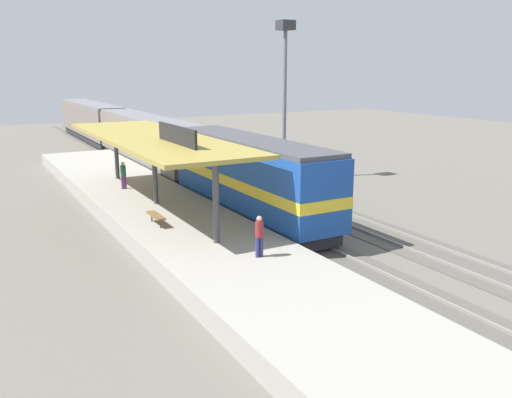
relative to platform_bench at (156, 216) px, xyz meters
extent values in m
plane|color=#666056|center=(8.00, 4.07, -1.34)|extent=(120.00, 120.00, 0.00)
cube|color=#565249|center=(6.00, 4.07, -1.32)|extent=(3.20, 110.00, 0.04)
cube|color=gray|center=(5.28, 4.07, -1.26)|extent=(0.10, 110.00, 0.16)
cube|color=gray|center=(6.72, 4.07, -1.26)|extent=(0.10, 110.00, 0.16)
cube|color=#565249|center=(10.60, 4.07, -1.32)|extent=(3.20, 110.00, 0.04)
cube|color=gray|center=(9.88, 4.07, -1.26)|extent=(0.10, 110.00, 0.16)
cube|color=gray|center=(11.32, 4.07, -1.26)|extent=(0.10, 110.00, 0.16)
cube|color=#9E998E|center=(1.40, 4.07, -0.89)|extent=(6.00, 44.00, 0.90)
cylinder|color=#47474C|center=(1.40, -3.93, 1.36)|extent=(0.28, 0.28, 3.60)
cylinder|color=#47474C|center=(1.40, 4.07, 1.36)|extent=(0.28, 0.28, 3.60)
cylinder|color=#47474C|center=(1.40, 12.07, 1.36)|extent=(0.28, 0.28, 3.60)
cube|color=#A38E3D|center=(1.40, 4.07, 3.26)|extent=(5.20, 18.00, 0.20)
cube|color=black|center=(1.40, 0.47, 3.81)|extent=(0.12, 4.80, 0.90)
cylinder|color=#333338|center=(0.00, -0.65, -0.23)|extent=(0.07, 0.07, 0.42)
cylinder|color=#333338|center=(0.00, 0.65, -0.23)|extent=(0.07, 0.07, 0.42)
cube|color=brown|center=(0.00, 0.00, 0.02)|extent=(0.44, 1.70, 0.08)
cube|color=#28282D|center=(6.00, 1.48, -0.83)|extent=(2.60, 13.60, 0.70)
cube|color=#19479E|center=(6.00, 1.48, 1.27)|extent=(2.90, 14.40, 3.50)
cube|color=#47474C|center=(6.00, 1.48, 3.14)|extent=(2.78, 14.11, 0.24)
cube|color=yellow|center=(6.00, 1.48, 1.00)|extent=(2.93, 14.43, 0.56)
cube|color=#28282D|center=(6.00, 19.48, -0.83)|extent=(2.60, 19.20, 0.70)
cube|color=slate|center=(6.00, 19.48, 1.17)|extent=(2.90, 20.00, 3.30)
cube|color=slate|center=(6.00, 19.48, 2.94)|extent=(2.78, 19.60, 0.24)
cube|color=#28282D|center=(6.00, 40.28, -0.83)|extent=(2.60, 19.20, 0.70)
cube|color=slate|center=(6.00, 40.28, 1.17)|extent=(2.90, 20.00, 3.30)
cube|color=slate|center=(6.00, 40.28, 2.94)|extent=(2.78, 19.60, 0.24)
cylinder|color=slate|center=(13.80, 10.25, 4.16)|extent=(0.28, 0.28, 11.00)
cube|color=#333338|center=(13.80, 10.25, 10.01)|extent=(1.10, 1.10, 0.70)
cylinder|color=#663375|center=(0.79, 8.70, -0.02)|extent=(0.16, 0.16, 0.84)
cylinder|color=#663375|center=(0.97, 8.70, -0.02)|extent=(0.16, 0.16, 0.84)
cylinder|color=#23603D|center=(0.88, 8.70, 0.72)|extent=(0.34, 0.34, 0.64)
sphere|color=tan|center=(0.88, 8.70, 1.15)|extent=(0.23, 0.23, 0.23)
cylinder|color=navy|center=(2.04, -6.43, -0.02)|extent=(0.16, 0.16, 0.84)
cylinder|color=navy|center=(2.22, -6.43, -0.02)|extent=(0.16, 0.16, 0.84)
cylinder|color=maroon|center=(2.13, -6.43, 0.72)|extent=(0.34, 0.34, 0.64)
sphere|color=tan|center=(2.13, -6.43, 1.15)|extent=(0.23, 0.23, 0.23)
camera|label=1|loc=(-8.00, -24.23, 6.98)|focal=37.58mm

